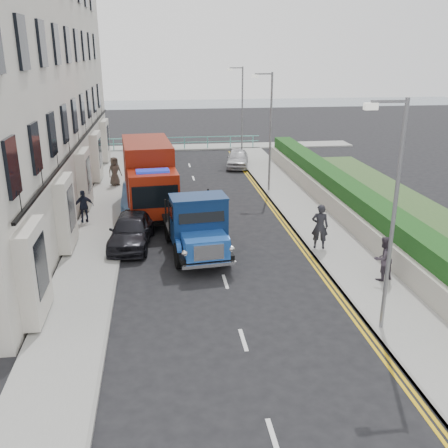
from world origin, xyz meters
The scene contains 22 objects.
ground centered at (0.00, 0.00, 0.00)m, with size 120.00×120.00×0.00m, color black.
pavement_west centered at (-5.20, 9.00, 0.06)m, with size 2.40×38.00×0.12m, color gray.
pavement_east centered at (5.30, 9.00, 0.06)m, with size 2.60×38.00×0.12m, color gray.
promenade centered at (0.00, 29.00, 0.06)m, with size 30.00×2.50×0.12m, color gray.
sea_plane centered at (0.00, 60.00, 0.00)m, with size 120.00×120.00×0.00m, color slate.
terrace_west centered at (-9.47, 13.00, 7.17)m, with size 6.31×30.20×14.25m.
garden_east centered at (7.21, 9.00, 0.90)m, with size 1.45×28.00×1.75m.
seafront_railing centered at (0.00, 28.20, 0.58)m, with size 13.00×0.08×1.11m.
lamp_near centered at (4.18, -2.00, 4.00)m, with size 1.23×0.18×7.00m.
lamp_mid centered at (4.18, 14.00, 4.00)m, with size 1.23×0.18×7.00m.
lamp_far centered at (4.18, 24.00, 4.00)m, with size 1.23×0.18×7.00m.
bedford_lorry centered at (-0.79, 4.50, 1.22)m, with size 2.73×5.77×2.64m.
red_lorry centered at (-2.81, 11.10, 1.94)m, with size 2.94×7.12×3.64m.
parked_car_front centered at (-3.60, 6.20, 0.72)m, with size 1.70×4.21×1.44m, color black.
parked_car_mid centered at (-3.60, 12.00, 0.64)m, with size 1.35×3.86×1.27m, color #537DB1.
parked_car_rear centered at (-2.60, 17.93, 0.61)m, with size 1.72×4.23×1.23m, color #AFAEB3.
seafront_car_left centered at (-3.16, 27.00, 0.73)m, with size 2.41×5.23×1.45m, color black.
seafront_car_right centered at (3.50, 21.08, 0.65)m, with size 1.53×3.81×1.30m, color #BABABF.
pedestrian_east_near centered at (4.40, 4.53, 1.09)m, with size 0.71×0.47×1.95m, color black.
pedestrian_east_far centered at (5.74, 1.20, 0.96)m, with size 0.81×0.63×1.67m, color #39313B.
pedestrian_west_near centered at (-6.00, 9.33, 0.93)m, with size 0.95×0.39×1.62m, color black.
pedestrian_west_far centered at (-5.02, 16.38, 1.02)m, with size 0.87×0.57×1.79m, color #3D332B.
Camera 1 is at (-2.27, -14.70, 8.18)m, focal length 40.00 mm.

